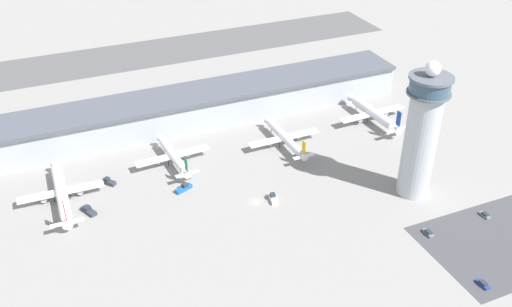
{
  "coord_description": "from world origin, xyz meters",
  "views": [
    {
      "loc": [
        -69.55,
        -161.35,
        131.23
      ],
      "look_at": [
        7.92,
        18.07,
        9.69
      ],
      "focal_mm": 40.0,
      "sensor_mm": 36.0,
      "label": 1
    }
  ],
  "objects_px": {
    "airplane_gate_bravo": "(173,156)",
    "service_truck_baggage": "(184,188)",
    "car_maroon_suv": "(483,284)",
    "service_truck_fuel": "(273,198)",
    "car_silver_sedan": "(485,215)",
    "airplane_gate_delta": "(373,113)",
    "car_navy_sedan": "(428,233)",
    "control_tower": "(422,133)",
    "airplane_gate_charlie": "(285,138)",
    "service_truck_catering": "(108,182)",
    "airplane_gate_alpha": "(61,192)",
    "service_truck_water": "(88,211)"
  },
  "relations": [
    {
      "from": "control_tower",
      "to": "airplane_gate_bravo",
      "type": "bearing_deg",
      "value": 145.05
    },
    {
      "from": "control_tower",
      "to": "airplane_gate_charlie",
      "type": "height_order",
      "value": "control_tower"
    },
    {
      "from": "control_tower",
      "to": "airplane_gate_alpha",
      "type": "height_order",
      "value": "control_tower"
    },
    {
      "from": "car_silver_sedan",
      "to": "service_truck_fuel",
      "type": "bearing_deg",
      "value": 149.45
    },
    {
      "from": "car_silver_sedan",
      "to": "airplane_gate_bravo",
      "type": "bearing_deg",
      "value": 140.17
    },
    {
      "from": "airplane_gate_delta",
      "to": "service_truck_fuel",
      "type": "distance_m",
      "value": 79.95
    },
    {
      "from": "airplane_gate_bravo",
      "to": "service_truck_water",
      "type": "bearing_deg",
      "value": -153.49
    },
    {
      "from": "service_truck_catering",
      "to": "car_navy_sedan",
      "type": "relative_size",
      "value": 1.28
    },
    {
      "from": "service_truck_catering",
      "to": "airplane_gate_bravo",
      "type": "bearing_deg",
      "value": 7.07
    },
    {
      "from": "service_truck_water",
      "to": "car_silver_sedan",
      "type": "height_order",
      "value": "service_truck_water"
    },
    {
      "from": "airplane_gate_bravo",
      "to": "service_truck_baggage",
      "type": "xyz_separation_m",
      "value": [
        -1.69,
        -19.6,
        -3.35
      ]
    },
    {
      "from": "airplane_gate_bravo",
      "to": "service_truck_catering",
      "type": "xyz_separation_m",
      "value": [
        -28.31,
        -3.51,
        -3.35
      ]
    },
    {
      "from": "airplane_gate_charlie",
      "to": "airplane_gate_delta",
      "type": "xyz_separation_m",
      "value": [
        48.25,
        3.39,
        0.51
      ]
    },
    {
      "from": "airplane_gate_charlie",
      "to": "car_maroon_suv",
      "type": "height_order",
      "value": "airplane_gate_charlie"
    },
    {
      "from": "airplane_gate_charlie",
      "to": "car_navy_sedan",
      "type": "height_order",
      "value": "airplane_gate_charlie"
    },
    {
      "from": "car_navy_sedan",
      "to": "service_truck_baggage",
      "type": "bearing_deg",
      "value": 139.91
    },
    {
      "from": "airplane_gate_delta",
      "to": "airplane_gate_charlie",
      "type": "bearing_deg",
      "value": -175.99
    },
    {
      "from": "service_truck_baggage",
      "to": "car_maroon_suv",
      "type": "bearing_deg",
      "value": -50.73
    },
    {
      "from": "airplane_gate_delta",
      "to": "car_maroon_suv",
      "type": "distance_m",
      "value": 109.46
    },
    {
      "from": "service_truck_baggage",
      "to": "car_navy_sedan",
      "type": "xyz_separation_m",
      "value": [
        71.6,
        -60.28,
        -0.36
      ]
    },
    {
      "from": "car_silver_sedan",
      "to": "airplane_gate_delta",
      "type": "bearing_deg",
      "value": 88.41
    },
    {
      "from": "car_navy_sedan",
      "to": "car_maroon_suv",
      "type": "distance_m",
      "value": 27.39
    },
    {
      "from": "control_tower",
      "to": "service_truck_water",
      "type": "bearing_deg",
      "value": 162.81
    },
    {
      "from": "service_truck_catering",
      "to": "car_navy_sedan",
      "type": "bearing_deg",
      "value": -37.87
    },
    {
      "from": "airplane_gate_delta",
      "to": "car_navy_sedan",
      "type": "relative_size",
      "value": 8.04
    },
    {
      "from": "airplane_gate_delta",
      "to": "service_truck_fuel",
      "type": "xyz_separation_m",
      "value": [
        -70.13,
        -38.21,
        -3.73
      ]
    },
    {
      "from": "car_maroon_suv",
      "to": "service_truck_catering",
      "type": "bearing_deg",
      "value": 133.45
    },
    {
      "from": "airplane_gate_bravo",
      "to": "car_navy_sedan",
      "type": "distance_m",
      "value": 106.22
    },
    {
      "from": "car_navy_sedan",
      "to": "service_truck_fuel",
      "type": "bearing_deg",
      "value": 136.39
    },
    {
      "from": "control_tower",
      "to": "airplane_gate_bravo",
      "type": "xyz_separation_m",
      "value": [
        -80.29,
        56.12,
        -22.31
      ]
    },
    {
      "from": "service_truck_fuel",
      "to": "service_truck_water",
      "type": "distance_m",
      "value": 69.51
    },
    {
      "from": "airplane_gate_bravo",
      "to": "service_truck_fuel",
      "type": "height_order",
      "value": "airplane_gate_bravo"
    },
    {
      "from": "car_maroon_suv",
      "to": "service_truck_fuel",
      "type": "bearing_deg",
      "value": 122.02
    },
    {
      "from": "service_truck_catering",
      "to": "service_truck_fuel",
      "type": "relative_size",
      "value": 0.9
    },
    {
      "from": "service_truck_water",
      "to": "car_navy_sedan",
      "type": "relative_size",
      "value": 1.59
    },
    {
      "from": "airplane_gate_alpha",
      "to": "service_truck_fuel",
      "type": "distance_m",
      "value": 80.97
    },
    {
      "from": "service_truck_fuel",
      "to": "service_truck_water",
      "type": "xyz_separation_m",
      "value": [
        -66.44,
        20.41,
        -0.1
      ]
    },
    {
      "from": "service_truck_catering",
      "to": "car_maroon_suv",
      "type": "bearing_deg",
      "value": -46.55
    },
    {
      "from": "service_truck_catering",
      "to": "car_silver_sedan",
      "type": "relative_size",
      "value": 1.36
    },
    {
      "from": "airplane_gate_bravo",
      "to": "car_navy_sedan",
      "type": "height_order",
      "value": "airplane_gate_bravo"
    },
    {
      "from": "service_truck_water",
      "to": "car_navy_sedan",
      "type": "distance_m",
      "value": 124.36
    },
    {
      "from": "service_truck_fuel",
      "to": "car_silver_sedan",
      "type": "relative_size",
      "value": 1.51
    },
    {
      "from": "car_navy_sedan",
      "to": "airplane_gate_bravo",
      "type": "bearing_deg",
      "value": 131.19
    },
    {
      "from": "service_truck_baggage",
      "to": "car_maroon_suv",
      "type": "height_order",
      "value": "service_truck_baggage"
    },
    {
      "from": "service_truck_catering",
      "to": "airplane_gate_alpha",
      "type": "bearing_deg",
      "value": -167.0
    },
    {
      "from": "airplane_gate_bravo",
      "to": "service_truck_catering",
      "type": "distance_m",
      "value": 28.73
    },
    {
      "from": "airplane_gate_alpha",
      "to": "car_silver_sedan",
      "type": "relative_size",
      "value": 9.56
    },
    {
      "from": "airplane_gate_delta",
      "to": "service_truck_water",
      "type": "bearing_deg",
      "value": -172.58
    },
    {
      "from": "control_tower",
      "to": "service_truck_baggage",
      "type": "height_order",
      "value": "control_tower"
    },
    {
      "from": "airplane_gate_alpha",
      "to": "airplane_gate_charlie",
      "type": "bearing_deg",
      "value": 1.69
    }
  ]
}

